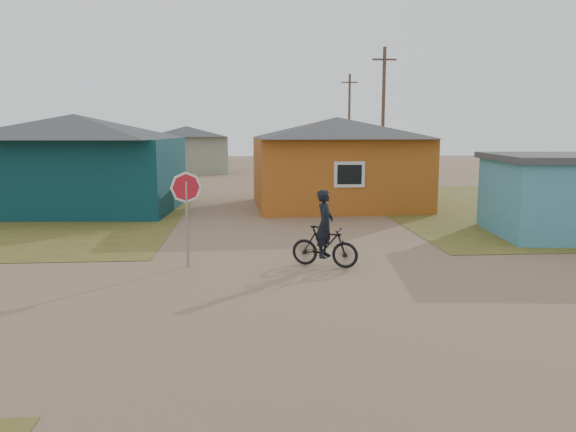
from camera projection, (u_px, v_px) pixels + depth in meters
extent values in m
plane|color=#886A4E|center=(325.00, 305.00, 10.92)|extent=(120.00, 120.00, 0.00)
cube|color=#092F36|center=(77.00, 175.00, 23.34)|extent=(8.40, 6.54, 3.00)
pyramid|color=#333335|center=(74.00, 126.00, 23.03)|extent=(8.93, 7.08, 1.00)
cube|color=#AA571A|center=(337.00, 172.00, 24.67)|extent=(7.21, 6.24, 3.00)
pyramid|color=#333335|center=(337.00, 127.00, 24.37)|extent=(7.72, 6.76, 0.90)
cube|color=silver|center=(349.00, 174.00, 21.66)|extent=(1.20, 0.06, 1.00)
cube|color=black|center=(350.00, 175.00, 21.63)|extent=(0.95, 0.04, 0.75)
cube|color=gray|center=(187.00, 155.00, 43.74)|extent=(6.49, 5.60, 2.80)
pyramid|color=#333335|center=(186.00, 131.00, 43.46)|extent=(7.04, 6.15, 0.80)
cube|color=tan|center=(372.00, 151.00, 50.87)|extent=(6.41, 5.50, 2.80)
pyramid|color=#333335|center=(372.00, 131.00, 50.59)|extent=(6.95, 6.05, 0.80)
cube|color=gray|center=(117.00, 150.00, 54.96)|extent=(5.75, 5.28, 2.70)
pyramid|color=#333335|center=(116.00, 132.00, 54.69)|extent=(6.28, 5.81, 0.70)
cylinder|color=brown|center=(383.00, 118.00, 32.47)|extent=(0.20, 0.20, 8.00)
cube|color=brown|center=(385.00, 59.00, 31.96)|extent=(1.40, 0.10, 0.10)
cylinder|color=brown|center=(349.00, 122.00, 48.31)|extent=(0.20, 0.20, 8.00)
cube|color=brown|center=(350.00, 82.00, 47.80)|extent=(1.40, 0.10, 0.10)
cylinder|color=gray|center=(187.00, 225.00, 13.79)|extent=(0.06, 0.06, 2.13)
imported|color=black|center=(325.00, 246.00, 13.91)|extent=(1.75, 1.14, 1.02)
imported|color=black|center=(325.00, 224.00, 13.82)|extent=(0.62, 0.72, 1.68)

